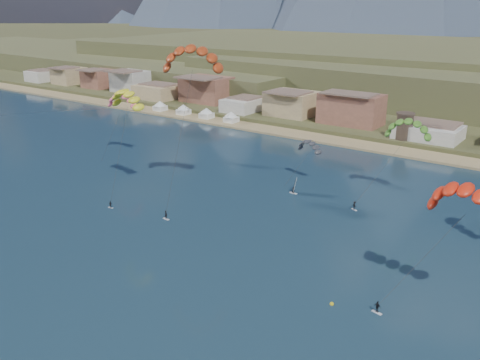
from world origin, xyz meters
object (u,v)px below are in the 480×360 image
object	(u,v)px
buoy	(332,304)
kitesurfer_green	(408,126)
watchtower	(405,126)
kitesurfer_yellow	(127,96)
windsurfer	(294,189)
kitesurfer_red	(192,54)
kitesurfer_orange	(468,195)

from	to	relation	value
buoy	kitesurfer_green	bearing A→B (deg)	98.60
watchtower	buoy	xyz separation A→B (m)	(23.86, -97.69, -6.26)
watchtower	kitesurfer_yellow	size ratio (longest dim) A/B	0.33
kitesurfer_yellow	buoy	distance (m)	67.79
windsurfer	buoy	size ratio (longest dim) A/B	5.92
kitesurfer_red	kitesurfer_orange	bearing A→B (deg)	-10.96
buoy	windsurfer	bearing A→B (deg)	127.37
kitesurfer_green	windsurfer	bearing A→B (deg)	-150.44
kitesurfer_orange	windsurfer	size ratio (longest dim) A/B	5.86
watchtower	kitesurfer_orange	world-z (taller)	kitesurfer_orange
kitesurfer_orange	kitesurfer_green	size ratio (longest dim) A/B	1.01
kitesurfer_yellow	kitesurfer_orange	distance (m)	76.96
kitesurfer_red	windsurfer	distance (m)	39.84
windsurfer	buoy	bearing A→B (deg)	-52.63
kitesurfer_red	buoy	xyz separation A→B (m)	(45.85, -21.59, -33.17)
watchtower	kitesurfer_green	bearing A→B (deg)	-70.89
windsurfer	kitesurfer_orange	bearing A→B (deg)	-32.96
kitesurfer_yellow	buoy	bearing A→B (deg)	-15.00
kitesurfer_orange	kitesurfer_green	distance (m)	47.20
watchtower	kitesurfer_orange	distance (m)	96.86
kitesurfer_orange	kitesurfer_green	world-z (taller)	kitesurfer_orange
kitesurfer_yellow	kitesurfer_green	distance (m)	64.24
watchtower	kitesurfer_green	xyz separation A→B (m)	(16.13, -46.55, 10.93)
kitesurfer_green	watchtower	bearing A→B (deg)	109.11
kitesurfer_orange	watchtower	bearing A→B (deg)	113.87
windsurfer	buoy	world-z (taller)	windsurfer
kitesurfer_yellow	kitesurfer_orange	size ratio (longest dim) A/B	1.18
kitesurfer_orange	kitesurfer_green	bearing A→B (deg)	118.85
kitesurfer_yellow	buoy	world-z (taller)	kitesurfer_yellow
watchtower	buoy	distance (m)	100.75
kitesurfer_orange	kitesurfer_green	xyz separation A→B (m)	(-22.77, 41.33, -1.06)
kitesurfer_yellow	watchtower	bearing A→B (deg)	65.16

